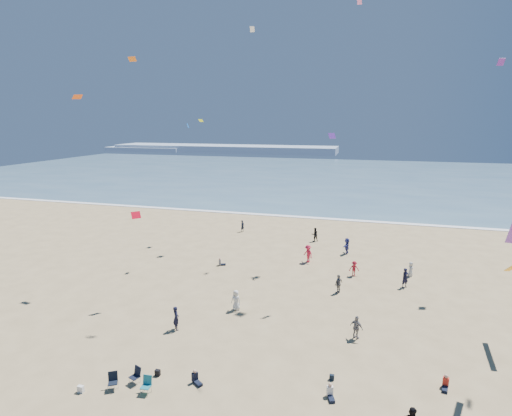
# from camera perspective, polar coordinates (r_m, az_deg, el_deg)

# --- Properties ---
(ground) EXTENTS (220.00, 220.00, 0.00)m
(ground) POSITION_cam_1_polar(r_m,az_deg,el_deg) (24.09, -10.95, -26.73)
(ground) COLOR tan
(ground) RESTS_ON ground
(ocean) EXTENTS (220.00, 100.00, 0.06)m
(ocean) POSITION_cam_1_polar(r_m,az_deg,el_deg) (112.88, 11.06, 4.48)
(ocean) COLOR #476B84
(ocean) RESTS_ON ground
(surf_line) EXTENTS (220.00, 1.20, 0.08)m
(surf_line) POSITION_cam_1_polar(r_m,az_deg,el_deg) (63.96, 7.26, -1.35)
(surf_line) COLOR white
(surf_line) RESTS_ON ground
(headland_far) EXTENTS (110.00, 20.00, 3.20)m
(headland_far) POSITION_cam_1_polar(r_m,az_deg,el_deg) (199.29, -4.63, 8.46)
(headland_far) COLOR #7A8EA8
(headland_far) RESTS_ON ground
(headland_near) EXTENTS (40.00, 14.00, 2.00)m
(headland_near) POSITION_cam_1_polar(r_m,az_deg,el_deg) (212.14, -15.40, 8.13)
(headland_near) COLOR #7A8EA8
(headland_near) RESTS_ON ground
(standing_flyers) EXTENTS (21.57, 33.91, 1.94)m
(standing_flyers) POSITION_cam_1_polar(r_m,az_deg,el_deg) (40.02, 10.04, -8.64)
(standing_flyers) COLOR navy
(standing_flyers) RESTS_ON ground
(seated_group) EXTENTS (20.52, 23.91, 0.84)m
(seated_group) POSITION_cam_1_polar(r_m,az_deg,el_deg) (27.52, 3.59, -19.91)
(seated_group) COLOR white
(seated_group) RESTS_ON ground
(chair_cluster) EXTENTS (2.73, 1.60, 1.00)m
(chair_cluster) POSITION_cam_1_polar(r_m,az_deg,el_deg) (25.94, -17.43, -22.53)
(chair_cluster) COLOR black
(chair_cluster) RESTS_ON ground
(white_tote) EXTENTS (0.35, 0.20, 0.40)m
(white_tote) POSITION_cam_1_polar(r_m,az_deg,el_deg) (26.80, -23.76, -22.59)
(white_tote) COLOR silver
(white_tote) RESTS_ON ground
(black_backpack) EXTENTS (0.30, 0.22, 0.38)m
(black_backpack) POSITION_cam_1_polar(r_m,az_deg,el_deg) (26.78, -13.88, -21.88)
(black_backpack) COLOR black
(black_backpack) RESTS_ON ground
(navy_bag) EXTENTS (0.28, 0.18, 0.34)m
(navy_bag) POSITION_cam_1_polar(r_m,az_deg,el_deg) (26.18, 10.78, -22.67)
(navy_bag) COLOR black
(navy_bag) RESTS_ON ground
(kites_aloft) EXTENTS (39.98, 36.41, 30.62)m
(kites_aloft) POSITION_cam_1_polar(r_m,az_deg,el_deg) (29.12, 18.05, 11.38)
(kites_aloft) COLOR pink
(kites_aloft) RESTS_ON ground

